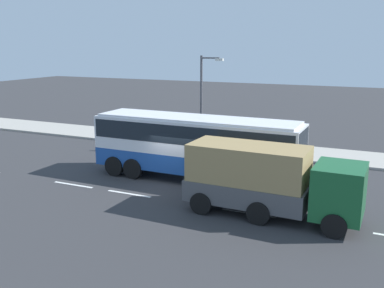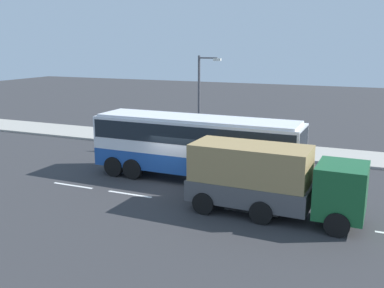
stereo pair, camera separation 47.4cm
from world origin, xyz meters
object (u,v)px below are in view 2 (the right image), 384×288
(pedestrian_near_curb, at_px, (176,130))
(coach_bus, at_px, (196,141))
(street_lamp, at_px, (201,96))
(cargo_truck, at_px, (271,179))

(pedestrian_near_curb, bearing_deg, coach_bus, -18.10)
(street_lamp, bearing_deg, coach_bus, -70.58)
(cargo_truck, distance_m, street_lamp, 12.10)
(cargo_truck, bearing_deg, coach_bus, 146.85)
(coach_bus, relative_size, cargo_truck, 1.53)
(coach_bus, height_order, street_lamp, street_lamp)
(pedestrian_near_curb, bearing_deg, cargo_truck, -8.62)
(coach_bus, distance_m, pedestrian_near_curb, 8.10)
(cargo_truck, relative_size, street_lamp, 1.17)
(cargo_truck, relative_size, pedestrian_near_curb, 4.08)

